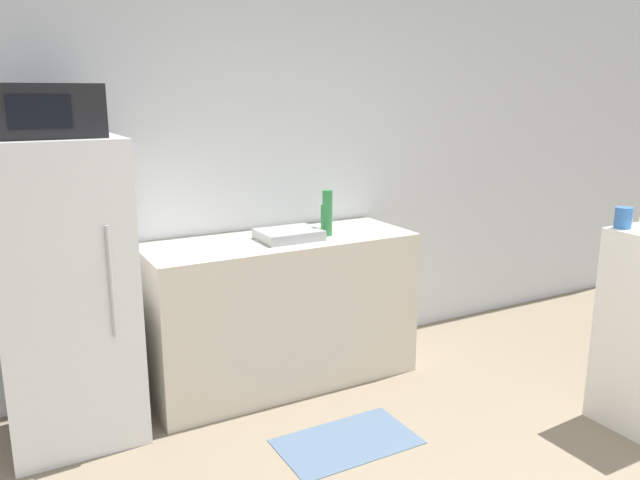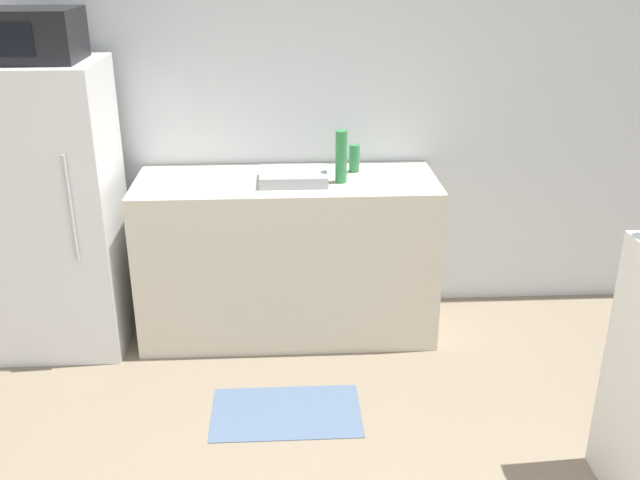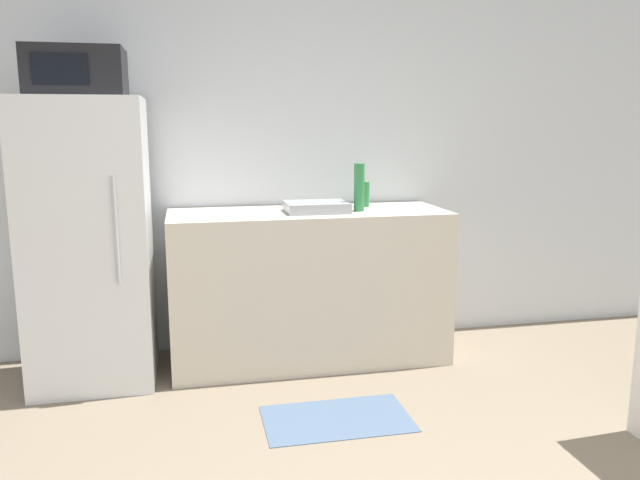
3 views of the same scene
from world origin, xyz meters
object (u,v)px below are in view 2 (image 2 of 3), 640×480
at_px(refrigerator, 55,211).
at_px(bottle_short, 354,158).
at_px(bottle_tall, 341,157).
at_px(microwave, 28,35).

relative_size(refrigerator, bottle_short, 10.13).
bearing_deg(bottle_tall, refrigerator, -179.96).
bearing_deg(microwave, bottle_tall, 0.09).
bearing_deg(refrigerator, bottle_tall, 0.04).
xyz_separation_m(refrigerator, microwave, (-0.00, -0.00, 0.93)).
bearing_deg(bottle_short, microwave, -173.38).
height_order(microwave, bottle_tall, microwave).
distance_m(microwave, bottle_short, 1.82).
bearing_deg(bottle_short, bottle_tall, -115.65).
height_order(refrigerator, bottle_tall, refrigerator).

